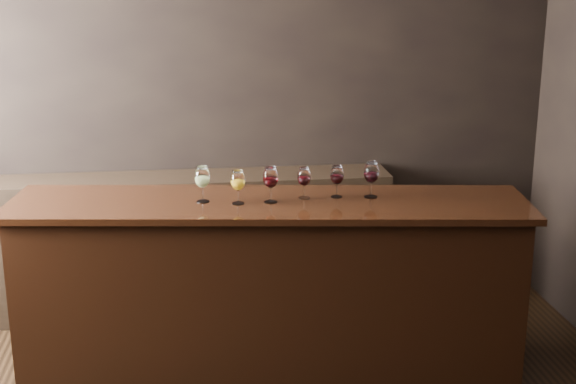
{
  "coord_description": "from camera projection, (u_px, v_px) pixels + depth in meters",
  "views": [
    {
      "loc": [
        -0.06,
        -3.3,
        2.37
      ],
      "look_at": [
        0.5,
        1.11,
        1.11
      ],
      "focal_mm": 50.0,
      "sensor_mm": 36.0,
      "label": 1
    }
  ],
  "objects": [
    {
      "name": "glass_red_a",
      "position": [
        270.0,
        178.0,
        4.57
      ],
      "size": [
        0.09,
        0.09,
        0.21
      ],
      "color": "white",
      "rests_on": "bar_top"
    },
    {
      "name": "bar_counter",
      "position": [
        269.0,
        289.0,
        4.77
      ],
      "size": [
        2.97,
        1.0,
        1.02
      ],
      "primitive_type": "cube",
      "rotation": [
        0.0,
        0.0,
        -0.13
      ],
      "color": "black",
      "rests_on": "ground"
    },
    {
      "name": "bar_top",
      "position": [
        269.0,
        204.0,
        4.63
      ],
      "size": [
        3.07,
        1.08,
        0.04
      ],
      "primitive_type": "cube",
      "rotation": [
        0.0,
        0.0,
        -0.13
      ],
      "color": "black",
      "rests_on": "bar_counter"
    },
    {
      "name": "glass_red_d",
      "position": [
        371.0,
        173.0,
        4.67
      ],
      "size": [
        0.09,
        0.09,
        0.21
      ],
      "color": "white",
      "rests_on": "bar_top"
    },
    {
      "name": "glass_amber",
      "position": [
        238.0,
        181.0,
        4.54
      ],
      "size": [
        0.08,
        0.08,
        0.2
      ],
      "color": "white",
      "rests_on": "bar_top"
    },
    {
      "name": "glass_white",
      "position": [
        202.0,
        178.0,
        4.57
      ],
      "size": [
        0.09,
        0.09,
        0.21
      ],
      "color": "white",
      "rests_on": "bar_top"
    },
    {
      "name": "glass_red_b",
      "position": [
        304.0,
        177.0,
        4.64
      ],
      "size": [
        0.08,
        0.08,
        0.19
      ],
      "color": "white",
      "rests_on": "bar_top"
    },
    {
      "name": "back_bar_shelf",
      "position": [
        193.0,
        244.0,
        5.6
      ],
      "size": [
        2.73,
        0.4,
        0.98
      ],
      "primitive_type": "cube",
      "color": "black",
      "rests_on": "ground"
    },
    {
      "name": "room_shell",
      "position": [
        146.0,
        102.0,
        3.39
      ],
      "size": [
        5.02,
        4.52,
        2.81
      ],
      "color": "black",
      "rests_on": "ground"
    },
    {
      "name": "glass_red_c",
      "position": [
        337.0,
        176.0,
        4.67
      ],
      "size": [
        0.08,
        0.08,
        0.19
      ],
      "color": "white",
      "rests_on": "bar_top"
    }
  ]
}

